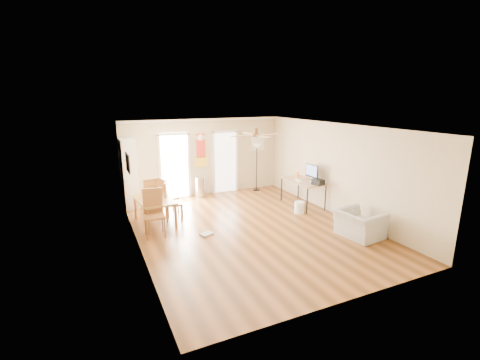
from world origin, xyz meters
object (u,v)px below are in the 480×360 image
dining_chair_right_a (169,196)px  trash_can (200,187)px  computer_desk (302,193)px  printer (318,182)px  dining_table (155,211)px  dining_chair_right_b (174,201)px  armchair (359,224)px  bookshelf (129,173)px  torchiere_lamp (257,167)px  dining_chair_far (149,195)px  dining_chair_near (154,214)px  wastebasket_a (299,207)px

dining_chair_right_a → trash_can: bearing=-58.3°
computer_desk → printer: (0.12, -0.58, 0.47)m
trash_can → dining_chair_right_a: bearing=-138.7°
dining_table → dining_chair_right_b: 0.59m
dining_chair_right_a → armchair: 5.21m
dining_chair_right_b → bookshelf: bearing=45.0°
torchiere_lamp → trash_can: bearing=179.1°
dining_table → torchiere_lamp: (3.99, 1.80, 0.50)m
bookshelf → printer: 5.70m
computer_desk → dining_table: bearing=175.7°
printer → dining_chair_right_b: bearing=155.1°
dining_chair_right_b → torchiere_lamp: size_ratio=0.64×
dining_chair_right_b → dining_chair_far: bearing=45.6°
dining_chair_near → torchiere_lamp: bearing=36.1°
trash_can → computer_desk: (2.61, -2.17, 0.05)m
dining_chair_far → computer_desk: 4.65m
torchiere_lamp → bookshelf: bearing=179.2°
dining_chair_right_a → dining_chair_near: dining_chair_near is taller
dining_chair_right_b → printer: size_ratio=3.50×
dining_table → torchiere_lamp: torchiere_lamp is taller
dining_table → bookshelf: bearing=101.2°
dining_chair_far → computer_desk: bearing=150.7°
dining_chair_right_b → armchair: bearing=-110.7°
trash_can → computer_desk: size_ratio=0.47×
dining_chair_right_b → printer: 4.18m
dining_chair_right_a → printer: 4.37m
dining_chair_right_b → printer: dining_chair_right_b is taller
torchiere_lamp → dining_table: bearing=-155.7°
bookshelf → dining_chair_right_a: 1.59m
bookshelf → torchiere_lamp: size_ratio=1.24×
dining_chair_right_b → printer: (4.05, -0.98, 0.33)m
wastebasket_a → trash_can: bearing=127.9°
dining_chair_near → printer: bearing=2.5°
dining_chair_near → wastebasket_a: (4.15, -0.08, -0.40)m
dining_table → computer_desk: (4.48, -0.34, 0.05)m
torchiere_lamp → printer: size_ratio=5.47×
dining_chair_far → torchiere_lamp: 4.04m
bookshelf → dining_table: bearing=-88.7°
dining_chair_right_a → wastebasket_a: dining_chair_right_a is taller
dining_chair_near → printer: 4.76m
dining_table → dining_chair_far: dining_chair_far is taller
armchair → dining_chair_far: bearing=40.8°
bookshelf → torchiere_lamp: bookshelf is taller
dining_table → dining_chair_far: (0.04, 1.03, 0.16)m
bookshelf → dining_chair_right_a: bearing=-62.2°
dining_table → wastebasket_a: size_ratio=4.15×
bookshelf → computer_desk: bookshelf is taller
printer → armchair: bearing=-109.8°
bookshelf → dining_chair_near: (0.22, -2.68, -0.48)m
dining_table → printer: 4.72m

